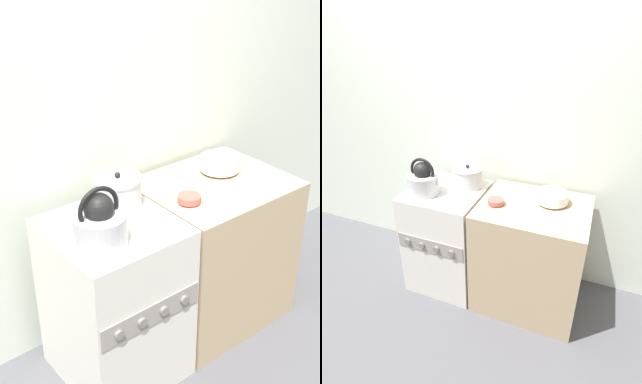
# 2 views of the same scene
# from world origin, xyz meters

# --- Properties ---
(wall_back) EXTENTS (7.00, 0.06, 2.50)m
(wall_back) POSITION_xyz_m (0.00, 0.70, 1.25)
(wall_back) COLOR silver
(wall_back) RESTS_ON ground_plane
(stove) EXTENTS (0.55, 0.59, 0.84)m
(stove) POSITION_xyz_m (-0.00, 0.28, 0.42)
(stove) COLOR beige
(stove) RESTS_ON ground_plane
(counter) EXTENTS (0.75, 0.63, 0.84)m
(counter) POSITION_xyz_m (0.67, 0.31, 0.42)
(counter) COLOR tan
(counter) RESTS_ON ground_plane
(kettle) EXTENTS (0.28, 0.23, 0.27)m
(kettle) POSITION_xyz_m (-0.12, 0.18, 0.94)
(kettle) COLOR #B2B2B7
(kettle) RESTS_ON stove
(cooking_pot) EXTENTS (0.23, 0.23, 0.18)m
(cooking_pot) POSITION_xyz_m (0.12, 0.41, 0.92)
(cooking_pot) COLOR #B2B2B7
(cooking_pot) RESTS_ON stove
(enamel_bowl) EXTENTS (0.21, 0.21, 0.09)m
(enamel_bowl) POSITION_xyz_m (0.77, 0.39, 0.89)
(enamel_bowl) COLOR white
(enamel_bowl) RESTS_ON counter
(small_ceramic_bowl) EXTENTS (0.11, 0.11, 0.04)m
(small_ceramic_bowl) POSITION_xyz_m (0.41, 0.23, 0.86)
(small_ceramic_bowl) COLOR #B75147
(small_ceramic_bowl) RESTS_ON counter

